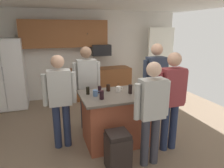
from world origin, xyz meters
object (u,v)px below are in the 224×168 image
at_px(tumbler_amber, 100,90).
at_px(glass_stout_tall, 102,95).
at_px(microwave_over_range, 101,50).
at_px(refrigerator, 6,74).
at_px(person_guest_right, 87,82).
at_px(glass_short_whisky, 130,89).
at_px(glass_pilsner, 88,91).
at_px(mug_ceramic_white, 95,93).
at_px(glass_dark_ale, 108,88).
at_px(kitchen_island, 117,118).
at_px(person_elder_center, 172,96).
at_px(person_guest_left, 155,80).
at_px(trash_bin, 118,151).
at_px(person_guest_by_door, 152,108).
at_px(mug_blue_stoneware, 119,89).
at_px(person_host_foreground, 60,96).

bearing_deg(tumbler_amber, glass_stout_tall, -99.24).
height_order(microwave_over_range, tumbler_amber, microwave_over_range).
distance_m(refrigerator, person_guest_right, 2.51).
bearing_deg(glass_stout_tall, glass_short_whisky, 12.66).
bearing_deg(glass_pilsner, glass_stout_tall, -63.68).
height_order(glass_pilsner, mug_ceramic_white, glass_pilsner).
height_order(tumbler_amber, glass_dark_ale, tumbler_amber).
xyz_separation_m(kitchen_island, person_elder_center, (0.77, -0.52, 0.52)).
bearing_deg(refrigerator, person_guest_left, -35.73).
bearing_deg(tumbler_amber, trash_bin, -88.07).
relative_size(person_guest_by_door, glass_pilsner, 12.08).
xyz_separation_m(microwave_over_range, glass_pilsner, (-0.94, -2.49, -0.44)).
bearing_deg(glass_stout_tall, tumbler_amber, 80.76).
relative_size(microwave_over_range, mug_ceramic_white, 4.37).
relative_size(glass_pilsner, mug_ceramic_white, 1.05).
bearing_deg(mug_blue_stoneware, person_guest_left, 11.73).
xyz_separation_m(person_host_foreground, glass_short_whisky, (1.21, -0.20, 0.07)).
distance_m(microwave_over_range, trash_bin, 3.64).
height_order(tumbler_amber, glass_stout_tall, glass_stout_tall).
bearing_deg(glass_dark_ale, glass_stout_tall, -121.30).
relative_size(refrigerator, person_guest_by_door, 1.13).
xyz_separation_m(person_elder_center, glass_dark_ale, (-0.87, 0.74, 0.01)).
xyz_separation_m(kitchen_island, person_guest_left, (0.94, 0.30, 0.57)).
bearing_deg(person_guest_right, glass_stout_tall, -24.65).
xyz_separation_m(person_guest_right, person_guest_left, (1.33, -0.45, 0.04)).
bearing_deg(glass_stout_tall, person_guest_right, 93.39).
height_order(glass_dark_ale, trash_bin, glass_dark_ale).
bearing_deg(person_guest_left, microwave_over_range, -95.48).
height_order(glass_pilsner, glass_stout_tall, glass_stout_tall).
relative_size(kitchen_island, person_guest_by_door, 0.80).
height_order(person_guest_right, person_guest_left, person_guest_left).
distance_m(person_elder_center, glass_dark_ale, 1.14).
distance_m(person_host_foreground, person_guest_left, 1.93).
bearing_deg(kitchen_island, tumbler_amber, 155.76).
bearing_deg(person_guest_right, kitchen_island, 0.00).
bearing_deg(trash_bin, person_host_foreground, 129.07).
bearing_deg(tumbler_amber, person_host_foreground, 178.02).
distance_m(person_guest_by_door, glass_stout_tall, 0.85).
bearing_deg(refrigerator, tumbler_amber, -51.97).
distance_m(person_host_foreground, person_guest_right, 0.84).
relative_size(mug_blue_stoneware, mug_ceramic_white, 0.99).
xyz_separation_m(mug_blue_stoneware, tumbler_amber, (-0.36, 0.02, 0.02)).
relative_size(refrigerator, glass_stout_tall, 12.51).
xyz_separation_m(mug_blue_stoneware, mug_ceramic_white, (-0.47, -0.10, 0.00)).
height_order(mug_blue_stoneware, trash_bin, mug_blue_stoneware).
xyz_separation_m(mug_ceramic_white, trash_bin, (0.14, -0.75, -0.70)).
height_order(person_elder_center, glass_short_whisky, person_elder_center).
height_order(refrigerator, mug_ceramic_white, refrigerator).
bearing_deg(tumbler_amber, glass_pilsner, 174.55).
bearing_deg(glass_short_whisky, glass_pilsner, 164.68).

